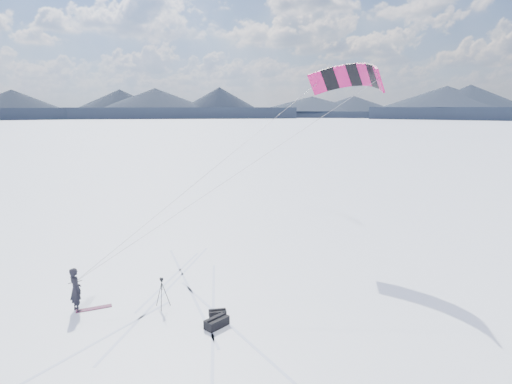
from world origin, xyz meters
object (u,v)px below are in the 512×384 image
tripod (162,289)px  gear_bag_a (217,322)px  snowboard (94,308)px  snowkiter (78,311)px  gear_bag_b (217,313)px

tripod → gear_bag_a: tripod is taller
snowboard → gear_bag_a: (4.04, -3.80, 0.17)m
snowboard → gear_bag_a: 5.54m
snowboard → tripod: tripod is taller
snowboard → gear_bag_a: bearing=-39.4°
snowboard → snowkiter: bearing=170.4°
tripod → gear_bag_a: (1.42, -2.58, -0.66)m
gear_bag_b → gear_bag_a: bearing=-98.4°
gear_bag_a → gear_bag_b: bearing=45.8°
gear_bag_a → tripod: bearing=99.1°
snowkiter → gear_bag_a: (4.67, -3.95, 0.19)m
snowboard → gear_bag_a: size_ratio=1.35×
gear_bag_b → snowkiter: bearing=163.7°
tripod → gear_bag_a: bearing=-65.3°
snowboard → gear_bag_b: size_ratio=1.86×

